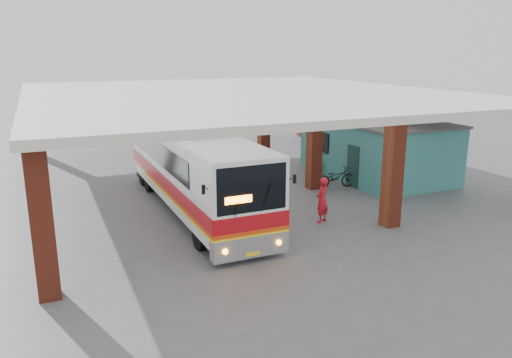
{
  "coord_description": "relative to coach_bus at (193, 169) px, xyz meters",
  "views": [
    {
      "loc": [
        -9.3,
        -17.97,
        6.73
      ],
      "look_at": [
        -1.44,
        0.0,
        1.65
      ],
      "focal_mm": 35.0,
      "sensor_mm": 36.0,
      "label": 1
    }
  ],
  "objects": [
    {
      "name": "ground",
      "position": [
        3.47,
        -2.03,
        -1.83
      ],
      "size": [
        90.0,
        90.0,
        0.0
      ],
      "primitive_type": "plane",
      "color": "#515154",
      "rests_on": "ground"
    },
    {
      "name": "brick_columns",
      "position": [
        4.9,
        2.97,
        0.34
      ],
      "size": [
        20.1,
        21.6,
        4.35
      ],
      "color": "maroon",
      "rests_on": "ground"
    },
    {
      "name": "canopy_roof",
      "position": [
        3.97,
        4.47,
        2.67
      ],
      "size": [
        21.0,
        23.0,
        0.3
      ],
      "primitive_type": "cube",
      "color": "silver",
      "rests_on": "brick_columns"
    },
    {
      "name": "shop_building",
      "position": [
        10.97,
        1.97,
        -0.27
      ],
      "size": [
        5.2,
        8.2,
        3.11
      ],
      "color": "teal",
      "rests_on": "ground"
    },
    {
      "name": "coach_bus",
      "position": [
        0.0,
        0.0,
        0.0
      ],
      "size": [
        2.78,
        12.7,
        3.69
      ],
      "rotation": [
        0.0,
        0.0,
        0.01
      ],
      "color": "white",
      "rests_on": "ground"
    },
    {
      "name": "motorcycle",
      "position": [
        7.55,
        0.62,
        -1.3
      ],
      "size": [
        2.11,
        0.97,
        1.07
      ],
      "primitive_type": "imported",
      "rotation": [
        0.0,
        0.0,
        1.44
      ],
      "color": "black",
      "rests_on": "ground"
    },
    {
      "name": "pedestrian",
      "position": [
        4.24,
        -3.59,
        -0.91
      ],
      "size": [
        0.8,
        0.7,
        1.84
      ],
      "primitive_type": "imported",
      "rotation": [
        0.0,
        0.0,
        3.63
      ],
      "color": "red",
      "rests_on": "ground"
    },
    {
      "name": "red_chair",
      "position": [
        8.0,
        3.55,
        -1.43
      ],
      "size": [
        0.55,
        0.55,
        0.88
      ],
      "rotation": [
        0.0,
        0.0,
        -0.22
      ],
      "color": "#AE121C",
      "rests_on": "ground"
    }
  ]
}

